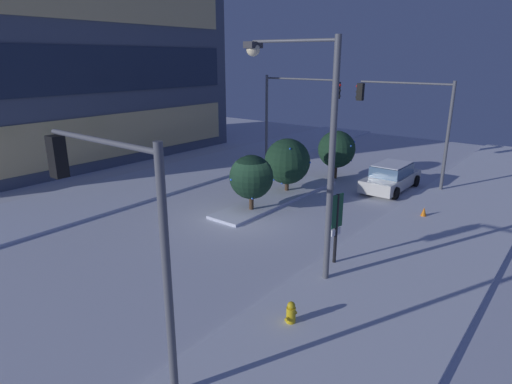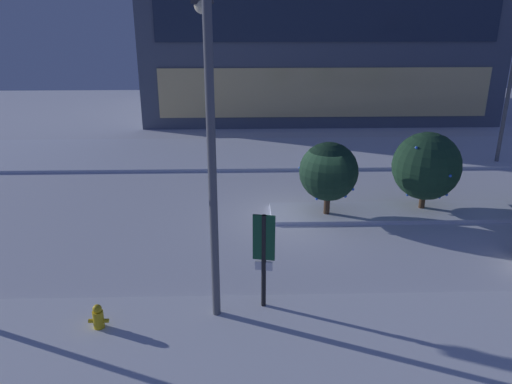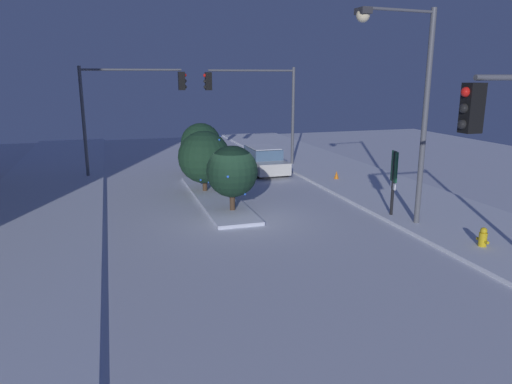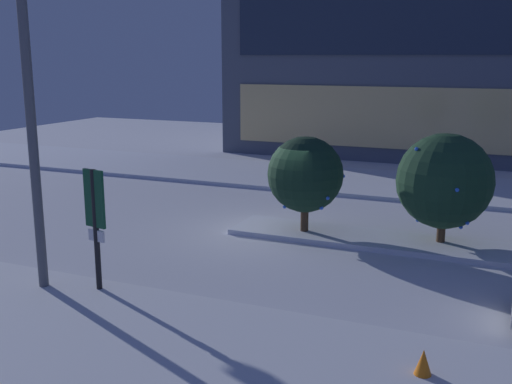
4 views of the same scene
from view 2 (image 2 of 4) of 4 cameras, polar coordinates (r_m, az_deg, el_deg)
The scene contains 9 objects.
ground at distance 18.89m, azimuth 4.92°, elevation -2.90°, with size 52.00×52.00×0.00m, color silver.
curb_strip_near at distance 12.21m, azimuth 9.09°, elevation -17.82°, with size 52.00×5.20×0.14m, color silver.
curb_strip_far at distance 26.18m, azimuth 3.08°, elevation 4.29°, with size 52.00×5.20×0.14m, color silver.
median_strip at distance 19.79m, azimuth 14.77°, elevation -2.18°, with size 9.00×1.80×0.14m, color silver.
street_lamp_arched at distance 12.25m, azimuth -5.18°, elevation 8.62°, with size 0.66×3.15×7.73m.
fire_hydrant at distance 13.34m, azimuth -16.87°, elevation -13.19°, with size 0.48×0.26×0.77m.
parking_info_sign at distance 12.92m, azimuth 0.86°, elevation -6.58°, with size 0.55×0.17×2.67m.
decorated_tree_median at distance 19.81m, azimuth 18.17°, elevation 2.71°, with size 2.47×2.47×3.00m.
decorated_tree_left_of_median at distance 18.50m, azimuth 7.96°, elevation 2.22°, with size 2.09×2.09×2.79m.
Camera 2 is at (-2.10, -17.11, 7.73)m, focal length 36.53 mm.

